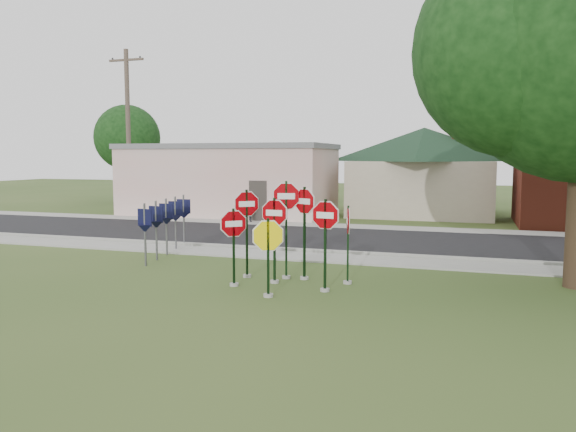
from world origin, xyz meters
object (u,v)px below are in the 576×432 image
(pedestrian, at_px, (248,206))
(stop_sign_left, at_px, (234,238))
(utility_pole_near, at_px, (128,130))
(stop_sign_yellow, at_px, (268,248))
(stop_sign_center, at_px, (274,229))

(pedestrian, bearing_deg, stop_sign_left, 93.68)
(utility_pole_near, bearing_deg, stop_sign_yellow, -47.27)
(stop_sign_left, xyz_separation_m, utility_pole_near, (-12.77, 14.38, 3.66))
(stop_sign_yellow, distance_m, stop_sign_left, 1.53)
(stop_sign_yellow, distance_m, pedestrian, 15.75)
(stop_sign_left, height_order, utility_pole_near, utility_pole_near)
(stop_sign_center, height_order, pedestrian, stop_sign_center)
(stop_sign_center, distance_m, stop_sign_yellow, 1.58)
(stop_sign_center, xyz_separation_m, stop_sign_left, (-0.92, -0.68, -0.19))
(stop_sign_yellow, bearing_deg, utility_pole_near, 132.73)
(stop_sign_yellow, xyz_separation_m, stop_sign_left, (-1.28, 0.83, 0.09))
(stop_sign_left, relative_size, utility_pole_near, 0.23)
(utility_pole_near, xyz_separation_m, pedestrian, (7.66, -0.82, -4.09))
(stop_sign_left, distance_m, utility_pole_near, 19.58)
(stop_sign_center, height_order, utility_pole_near, utility_pole_near)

